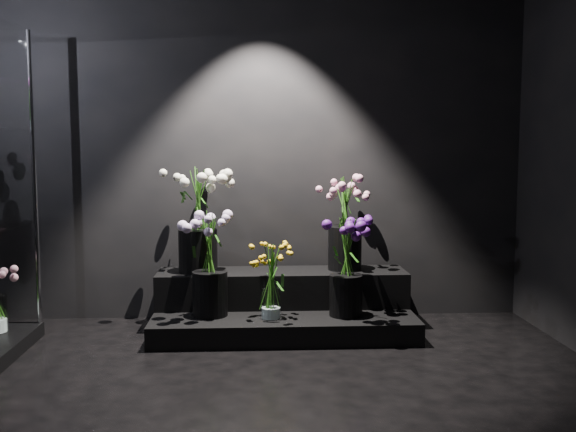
{
  "coord_description": "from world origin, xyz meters",
  "views": [
    {
      "loc": [
        0.0,
        -2.76,
        1.26
      ],
      "look_at": [
        0.21,
        1.2,
        0.85
      ],
      "focal_mm": 40.0,
      "sensor_mm": 36.0,
      "label": 1
    }
  ],
  "objects": [
    {
      "name": "floor",
      "position": [
        0.0,
        0.0,
        0.0
      ],
      "size": [
        4.0,
        4.0,
        0.0
      ],
      "primitive_type": "plane",
      "color": "black",
      "rests_on": "ground"
    },
    {
      "name": "wall_back",
      "position": [
        0.0,
        2.0,
        1.4
      ],
      "size": [
        4.0,
        0.0,
        4.0
      ],
      "primitive_type": "plane",
      "rotation": [
        1.57,
        0.0,
        0.0
      ],
      "color": "black",
      "rests_on": "floor"
    },
    {
      "name": "wall_front",
      "position": [
        0.0,
        -2.0,
        1.4
      ],
      "size": [
        4.0,
        0.0,
        4.0
      ],
      "primitive_type": "plane",
      "rotation": [
        -1.57,
        0.0,
        0.0
      ],
      "color": "black",
      "rests_on": "floor"
    },
    {
      "name": "display_riser",
      "position": [
        0.2,
        1.65,
        0.16
      ],
      "size": [
        1.77,
        0.79,
        0.39
      ],
      "color": "black",
      "rests_on": "floor"
    },
    {
      "name": "bouquet_orange_bells",
      "position": [
        0.11,
        1.38,
        0.4
      ],
      "size": [
        0.32,
        0.32,
        0.49
      ],
      "rotation": [
        0.0,
        0.0,
        -0.29
      ],
      "color": "white",
      "rests_on": "display_riser"
    },
    {
      "name": "bouquet_lilac",
      "position": [
        -0.3,
        1.47,
        0.55
      ],
      "size": [
        0.49,
        0.49,
        0.69
      ],
      "rotation": [
        0.0,
        0.0,
        0.38
      ],
      "color": "black",
      "rests_on": "display_riser"
    },
    {
      "name": "bouquet_purple",
      "position": [
        0.61,
        1.42,
        0.52
      ],
      "size": [
        0.42,
        0.42,
        0.66
      ],
      "rotation": [
        0.0,
        0.0,
        0.42
      ],
      "color": "black",
      "rests_on": "display_riser"
    },
    {
      "name": "bouquet_cream_roses",
      "position": [
        -0.4,
        1.75,
        0.82
      ],
      "size": [
        0.39,
        0.39,
        0.76
      ],
      "rotation": [
        0.0,
        0.0,
        0.0
      ],
      "color": "black",
      "rests_on": "display_riser"
    },
    {
      "name": "bouquet_pink_roses",
      "position": [
        0.65,
        1.78,
        0.77
      ],
      "size": [
        0.39,
        0.39,
        0.66
      ],
      "rotation": [
        0.0,
        0.0,
        -0.12
      ],
      "color": "black",
      "rests_on": "display_riser"
    }
  ]
}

